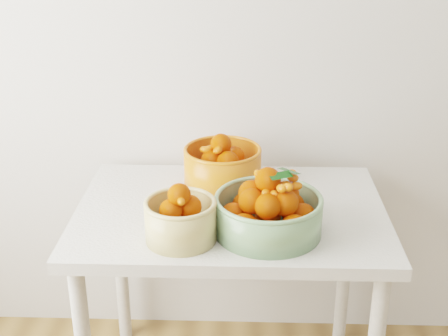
{
  "coord_description": "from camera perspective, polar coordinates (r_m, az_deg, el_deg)",
  "views": [
    {
      "loc": [
        -0.41,
        -0.2,
        1.67
      ],
      "look_at": [
        -0.47,
        1.53,
        0.92
      ],
      "focal_mm": 50.0,
      "sensor_mm": 36.0,
      "label": 1
    }
  ],
  "objects": [
    {
      "name": "bowl_orange",
      "position": [
        2.14,
        -0.15,
        0.13
      ],
      "size": [
        0.32,
        0.32,
        0.19
      ],
      "rotation": [
        0.0,
        0.0,
        -0.25
      ],
      "color": "orange",
      "rests_on": "table"
    },
    {
      "name": "bowl_green",
      "position": [
        1.85,
        4.09,
        -3.96
      ],
      "size": [
        0.39,
        0.39,
        0.21
      ],
      "rotation": [
        0.0,
        0.0,
        0.22
      ],
      "color": "#769E6E",
      "rests_on": "table"
    },
    {
      "name": "bowl_cream",
      "position": [
        1.82,
        -3.98,
        -4.66
      ],
      "size": [
        0.23,
        0.23,
        0.18
      ],
      "rotation": [
        0.0,
        0.0,
        0.08
      ],
      "color": "#D2B773",
      "rests_on": "table"
    },
    {
      "name": "table",
      "position": [
        2.07,
        0.61,
        -6.06
      ],
      "size": [
        1.0,
        0.7,
        0.75
      ],
      "color": "silver",
      "rests_on": "ground"
    }
  ]
}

